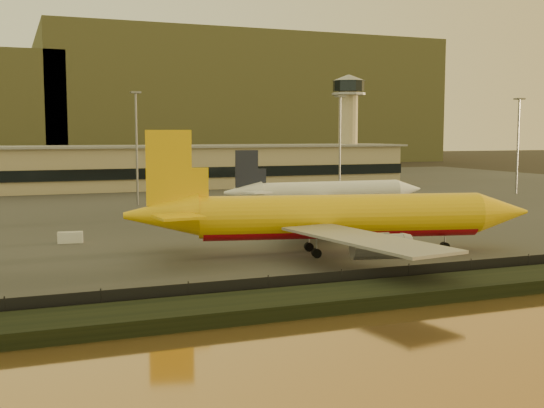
{
  "coord_description": "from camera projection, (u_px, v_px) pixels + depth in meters",
  "views": [
    {
      "loc": [
        -37.39,
        -73.98,
        16.37
      ],
      "look_at": [
        -3.86,
        12.0,
        6.74
      ],
      "focal_mm": 45.0,
      "sensor_mm": 36.0,
      "label": 1
    }
  ],
  "objects": [
    {
      "name": "distant_hills",
      "position": [
        36.0,
        107.0,
        388.07
      ],
      "size": [
        470.0,
        160.0,
        70.0
      ],
      "color": "brown",
      "rests_on": "ground"
    },
    {
      "name": "dhl_cargo_jet",
      "position": [
        335.0,
        217.0,
        91.07
      ],
      "size": [
        55.09,
        53.02,
        16.57
      ],
      "rotation": [
        0.0,
        0.0,
        -0.22
      ],
      "color": "#F0B70C",
      "rests_on": "tarmac"
    },
    {
      "name": "tarmac",
      "position": [
        167.0,
        198.0,
        171.79
      ],
      "size": [
        320.0,
        220.0,
        0.2
      ],
      "primitive_type": "cube",
      "color": "#2D2D2D",
      "rests_on": "ground"
    },
    {
      "name": "perimeter_fence",
      "position": [
        392.0,
        277.0,
        71.59
      ],
      "size": [
        300.0,
        0.05,
        2.2
      ],
      "primitive_type": "cube",
      "color": "black",
      "rests_on": "tarmac"
    },
    {
      "name": "ground",
      "position": [
        337.0,
        267.0,
        83.77
      ],
      "size": [
        900.0,
        900.0,
        0.0
      ],
      "primitive_type": "plane",
      "color": "black",
      "rests_on": "ground"
    },
    {
      "name": "apron_light_masts",
      "position": [
        249.0,
        136.0,
        157.06
      ],
      "size": [
        152.2,
        12.2,
        25.4
      ],
      "color": "slate",
      "rests_on": "tarmac"
    },
    {
      "name": "control_tower",
      "position": [
        348.0,
        117.0,
        228.21
      ],
      "size": [
        11.2,
        11.2,
        35.5
      ],
      "color": "tan",
      "rests_on": "tarmac"
    },
    {
      "name": "white_narrowbody_jet",
      "position": [
        327.0,
        193.0,
        141.9
      ],
      "size": [
        44.48,
        43.45,
        12.79
      ],
      "rotation": [
        0.0,
        0.0,
        -0.04
      ],
      "color": "white",
      "rests_on": "tarmac"
    },
    {
      "name": "embankment",
      "position": [
        413.0,
        291.0,
        67.94
      ],
      "size": [
        320.0,
        7.0,
        1.4
      ],
      "primitive_type": "cube",
      "color": "black",
      "rests_on": "ground"
    },
    {
      "name": "gse_vehicle_white",
      "position": [
        70.0,
        237.0,
        100.74
      ],
      "size": [
        3.78,
        2.08,
        1.62
      ],
      "primitive_type": "cube",
      "rotation": [
        0.0,
        0.0,
        -0.13
      ],
      "color": "white",
      "rests_on": "tarmac"
    },
    {
      "name": "terminal_building",
      "position": [
        93.0,
        169.0,
        194.21
      ],
      "size": [
        202.0,
        25.0,
        12.6
      ],
      "color": "tan",
      "rests_on": "tarmac"
    },
    {
      "name": "gse_vehicle_yellow",
      "position": [
        352.0,
        220.0,
        119.42
      ],
      "size": [
        4.43,
        2.68,
        1.86
      ],
      "primitive_type": "cube",
      "rotation": [
        0.0,
        0.0,
        0.21
      ],
      "color": "#F0B70C",
      "rests_on": "tarmac"
    }
  ]
}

